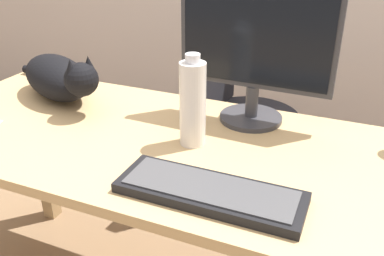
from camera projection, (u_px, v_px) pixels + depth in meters
The scene contains 6 objects.
desk at pixel (163, 167), 1.27m from camera, with size 1.65×0.69×0.71m.
office_chair at pixel (240, 133), 2.00m from camera, with size 0.48×0.48×0.89m.
monitor at pixel (255, 52), 1.25m from camera, with size 0.48×0.20×0.41m.
keyboard at pixel (210, 192), 0.97m from camera, with size 0.44×0.15×0.03m.
cat at pixel (59, 77), 1.48m from camera, with size 0.55×0.34×0.20m.
water_bottle at pixel (193, 103), 1.16m from camera, with size 0.07×0.07×0.27m.
Camera 1 is at (0.51, -0.97, 1.29)m, focal length 39.15 mm.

